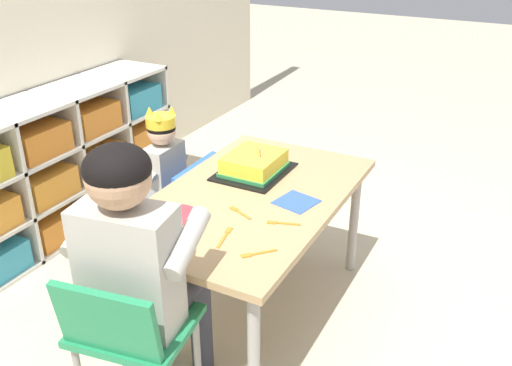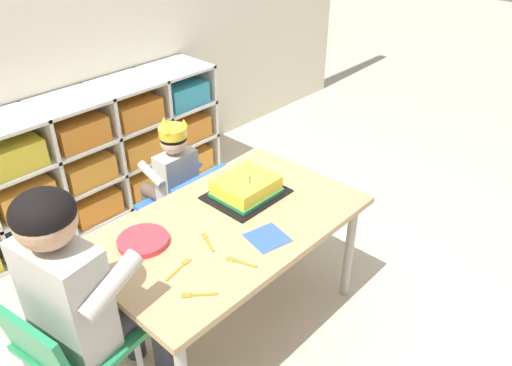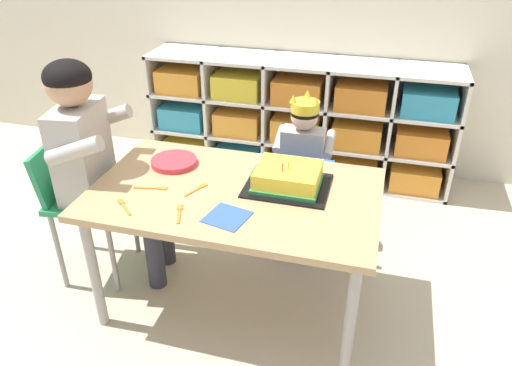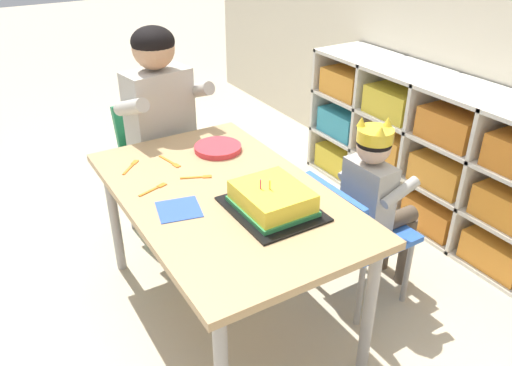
% 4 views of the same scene
% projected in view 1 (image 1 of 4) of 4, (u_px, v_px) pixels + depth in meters
% --- Properties ---
extents(ground, '(16.00, 16.00, 0.00)m').
position_uv_depth(ground, '(251.00, 310.00, 2.53)').
color(ground, beige).
extents(storage_cubby_shelf, '(1.93, 0.36, 0.76)m').
position_uv_depth(storage_cubby_shelf, '(36.00, 180.00, 2.93)').
color(storage_cubby_shelf, silver).
rests_on(storage_cubby_shelf, ground).
extents(activity_table, '(1.16, 0.70, 0.58)m').
position_uv_depth(activity_table, '(250.00, 208.00, 2.30)').
color(activity_table, tan).
rests_on(activity_table, ground).
extents(classroom_chair_blue, '(0.38, 0.34, 0.57)m').
position_uv_depth(classroom_chair_blue, '(177.00, 201.00, 2.73)').
color(classroom_chair_blue, blue).
rests_on(classroom_chair_blue, ground).
extents(child_with_crown, '(0.30, 0.31, 0.81)m').
position_uv_depth(child_with_crown, '(157.00, 169.00, 2.70)').
color(child_with_crown, '#B2ADA3').
rests_on(child_with_crown, ground).
extents(classroom_chair_adult_side, '(0.38, 0.40, 0.67)m').
position_uv_depth(classroom_chair_adult_side, '(128.00, 334.00, 1.75)').
color(classroom_chair_adult_side, '#238451').
rests_on(classroom_chair_adult_side, ground).
extents(adult_helper_seated, '(0.46, 0.44, 1.05)m').
position_uv_depth(adult_helper_seated, '(139.00, 256.00, 1.75)').
color(adult_helper_seated, '#B2ADA3').
rests_on(adult_helper_seated, ground).
extents(birthday_cake_on_tray, '(0.34, 0.28, 0.12)m').
position_uv_depth(birthday_cake_on_tray, '(254.00, 165.00, 2.45)').
color(birthday_cake_on_tray, black).
rests_on(birthday_cake_on_tray, activity_table).
extents(paper_plate_stack, '(0.20, 0.20, 0.02)m').
position_uv_depth(paper_plate_stack, '(174.00, 220.00, 2.07)').
color(paper_plate_stack, '#DB333D').
rests_on(paper_plate_stack, activity_table).
extents(paper_napkin_square, '(0.17, 0.17, 0.00)m').
position_uv_depth(paper_napkin_square, '(296.00, 202.00, 2.22)').
color(paper_napkin_square, '#3356B7').
rests_on(paper_napkin_square, activity_table).
extents(fork_near_cake_tray, '(0.06, 0.12, 0.00)m').
position_uv_depth(fork_near_cake_tray, '(239.00, 212.00, 2.15)').
color(fork_near_cake_tray, orange).
rests_on(fork_near_cake_tray, activity_table).
extents(fork_near_child_seat, '(0.10, 0.10, 0.00)m').
position_uv_depth(fork_near_child_seat, '(256.00, 254.00, 1.89)').
color(fork_near_child_seat, orange).
rests_on(fork_near_child_seat, activity_table).
extents(fork_scattered_mid_table, '(0.14, 0.04, 0.00)m').
position_uv_depth(fork_scattered_mid_table, '(225.00, 236.00, 1.99)').
color(fork_scattered_mid_table, orange).
rests_on(fork_scattered_mid_table, activity_table).
extents(fork_by_napkin, '(0.05, 0.12, 0.00)m').
position_uv_depth(fork_by_napkin, '(281.00, 223.00, 2.07)').
color(fork_by_napkin, orange).
rests_on(fork_by_napkin, activity_table).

